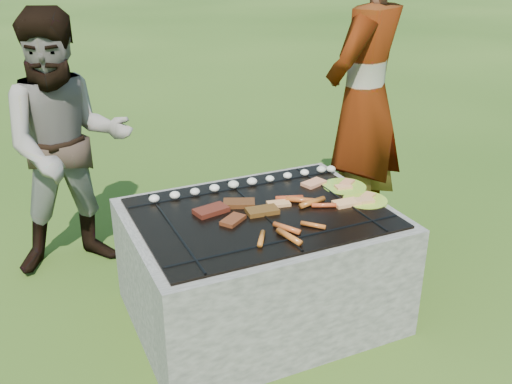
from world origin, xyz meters
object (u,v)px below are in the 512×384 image
(plate_far, at_px, (344,187))
(fire_pit, at_px, (260,269))
(plate_near, at_px, (365,200))
(cook, at_px, (364,101))
(bystander, at_px, (68,146))

(plate_far, bearing_deg, fire_pit, -169.96)
(plate_near, bearing_deg, cook, 57.90)
(bystander, bearing_deg, plate_far, -30.49)
(cook, distance_m, bystander, 1.79)
(fire_pit, relative_size, plate_far, 4.11)
(fire_pit, height_order, plate_far, plate_far)
(fire_pit, height_order, bystander, bystander)
(plate_near, bearing_deg, fire_pit, 169.86)
(fire_pit, xyz_separation_m, cook, (0.94, 0.50, 0.67))
(fire_pit, distance_m, bystander, 1.33)
(fire_pit, xyz_separation_m, bystander, (-0.78, 0.96, 0.49))
(cook, xyz_separation_m, bystander, (-1.72, 0.46, -0.18))
(plate_near, relative_size, cook, 0.14)
(plate_far, bearing_deg, cook, 46.90)
(plate_far, bearing_deg, bystander, 147.31)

